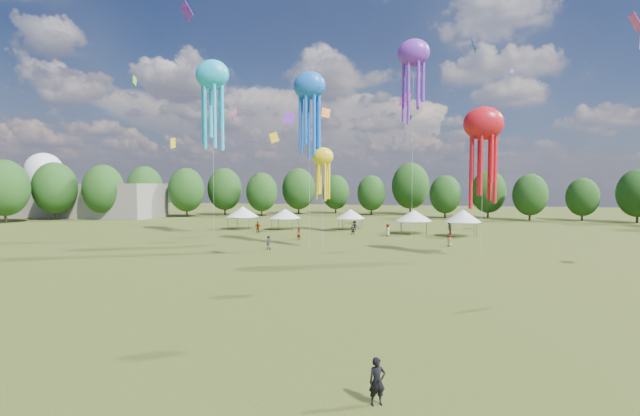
# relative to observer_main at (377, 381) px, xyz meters

# --- Properties ---
(ground) EXTENTS (300.00, 300.00, 0.00)m
(ground) POSITION_rel_observer_main_xyz_m (-7.05, 2.86, -0.85)
(ground) COLOR #384416
(ground) RESTS_ON ground
(observer_main) EXTENTS (0.73, 0.64, 1.70)m
(observer_main) POSITION_rel_observer_main_xyz_m (0.00, 0.00, 0.00)
(observer_main) COLOR black
(observer_main) RESTS_ON ground
(spectator_near) EXTENTS (0.85, 0.69, 1.64)m
(spectator_near) POSITION_rel_observer_main_xyz_m (-16.67, 34.70, -0.03)
(spectator_near) COLOR gray
(spectator_near) RESTS_ON ground
(spectators_far) EXTENTS (30.74, 15.15, 1.87)m
(spectators_far) POSITION_rel_observer_main_xyz_m (-7.27, 52.34, 0.03)
(spectators_far) COLOR gray
(spectators_far) RESTS_ON ground
(festival_tents) EXTENTS (41.86, 11.47, 4.07)m
(festival_tents) POSITION_rel_observer_main_xyz_m (-11.05, 56.73, 2.08)
(festival_tents) COLOR #47474C
(festival_tents) RESTS_ON ground
(show_kites) EXTENTS (40.18, 17.84, 27.74)m
(show_kites) POSITION_rel_observer_main_xyz_m (-11.25, 41.14, 17.99)
(show_kites) COLOR blue
(show_kites) RESTS_ON ground
(small_kites) EXTENTS (73.34, 63.88, 44.15)m
(small_kites) POSITION_rel_observer_main_xyz_m (-4.49, 44.66, 28.03)
(small_kites) COLOR blue
(small_kites) RESTS_ON ground
(treeline) EXTENTS (201.57, 95.24, 13.43)m
(treeline) POSITION_rel_observer_main_xyz_m (-10.91, 65.37, 5.70)
(treeline) COLOR #38281C
(treeline) RESTS_ON ground
(hangar) EXTENTS (40.00, 12.00, 8.00)m
(hangar) POSITION_rel_observer_main_xyz_m (-79.05, 74.86, 3.15)
(hangar) COLOR gray
(hangar) RESTS_ON ground
(radome) EXTENTS (9.00, 9.00, 16.00)m
(radome) POSITION_rel_observer_main_xyz_m (-95.05, 80.86, 9.14)
(radome) COLOR white
(radome) RESTS_ON ground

